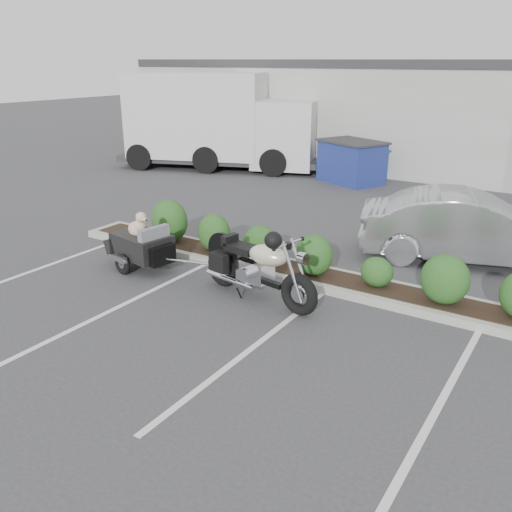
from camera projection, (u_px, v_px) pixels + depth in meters
The scene contains 8 objects.
ground at pixel (212, 313), 9.07m from camera, with size 90.00×90.00×0.00m, color #38383A.
planter_kerb at pixel (324, 279), 10.27m from camera, with size 12.00×1.00×0.15m, color #9E9E93.
building at pixel (466, 112), 21.82m from camera, with size 26.00×10.00×4.00m, color #9EA099.
motorcycle at pixel (257, 269), 9.40m from camera, with size 2.53×1.02×1.46m.
pet_trailer at pixel (142, 244), 10.86m from camera, with size 2.05×1.17×1.21m.
sedan at pixel (469, 228), 11.19m from camera, with size 1.54×4.41×1.45m, color #A7A8AE.
dumpster at pixel (351, 161), 18.47m from camera, with size 2.58×2.24×1.43m.
delivery_truck at pixel (220, 123), 20.70m from camera, with size 8.10×4.87×3.54m.
Camera 1 is at (5.05, -6.49, 4.00)m, focal length 38.00 mm.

